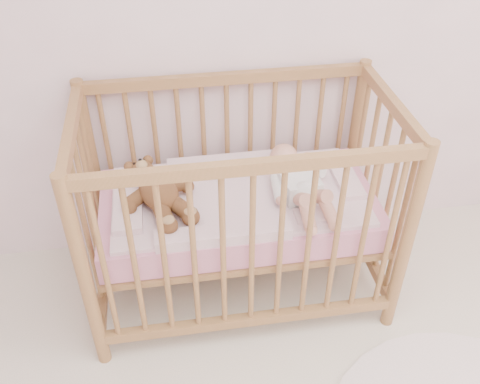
{
  "coord_description": "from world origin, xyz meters",
  "views": [
    {
      "loc": [
        -0.57,
        -0.24,
        2.02
      ],
      "look_at": [
        -0.28,
        1.55,
        0.62
      ],
      "focal_mm": 40.0,
      "sensor_mm": 36.0,
      "label": 1
    }
  ],
  "objects": [
    {
      "name": "baby",
      "position": [
        -0.02,
        1.58,
        0.64
      ],
      "size": [
        0.36,
        0.62,
        0.14
      ],
      "primitive_type": null,
      "rotation": [
        0.0,
        0.0,
        0.12
      ],
      "color": "white",
      "rests_on": "blanket"
    },
    {
      "name": "crib",
      "position": [
        -0.28,
        1.6,
        0.5
      ],
      "size": [
        1.36,
        0.76,
        1.0
      ],
      "primitive_type": null,
      "color": "#AA7448",
      "rests_on": "floor"
    },
    {
      "name": "teddy_bear",
      "position": [
        -0.63,
        1.58,
        0.65
      ],
      "size": [
        0.51,
        0.59,
        0.14
      ],
      "primitive_type": null,
      "rotation": [
        0.0,
        0.0,
        0.41
      ],
      "color": "brown",
      "rests_on": "blanket"
    },
    {
      "name": "blanket",
      "position": [
        -0.28,
        1.6,
        0.56
      ],
      "size": [
        1.1,
        0.58,
        0.06
      ],
      "primitive_type": null,
      "color": "pink",
      "rests_on": "mattress"
    },
    {
      "name": "mattress",
      "position": [
        -0.28,
        1.6,
        0.49
      ],
      "size": [
        1.22,
        0.62,
        0.13
      ],
      "primitive_type": "cube",
      "color": "pink",
      "rests_on": "crib"
    }
  ]
}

